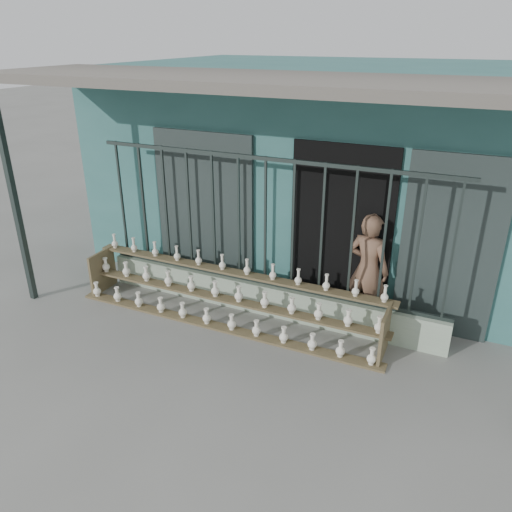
% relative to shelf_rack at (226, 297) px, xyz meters
% --- Properties ---
extents(ground, '(60.00, 60.00, 0.00)m').
position_rel_shelf_rack_xyz_m(ground, '(0.39, -0.89, -0.36)').
color(ground, slate).
extents(workshop_building, '(7.40, 6.60, 3.21)m').
position_rel_shelf_rack_xyz_m(workshop_building, '(0.40, 3.34, 1.26)').
color(workshop_building, '#306663').
rests_on(workshop_building, ground).
extents(parapet_wall, '(5.00, 0.20, 0.45)m').
position_rel_shelf_rack_xyz_m(parapet_wall, '(0.39, 0.41, -0.14)').
color(parapet_wall, '#A0B49B').
rests_on(parapet_wall, ground).
extents(security_fence, '(5.00, 0.04, 1.80)m').
position_rel_shelf_rack_xyz_m(security_fence, '(0.39, 0.41, 0.99)').
color(security_fence, '#283330').
rests_on(security_fence, parapet_wall).
extents(shelf_rack, '(4.50, 0.68, 0.85)m').
position_rel_shelf_rack_xyz_m(shelf_rack, '(0.00, 0.00, 0.00)').
color(shelf_rack, brown).
rests_on(shelf_rack, ground).
extents(elderly_woman, '(0.66, 0.52, 1.58)m').
position_rel_shelf_rack_xyz_m(elderly_woman, '(1.74, 0.74, 0.43)').
color(elderly_woman, brown).
rests_on(elderly_woman, ground).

